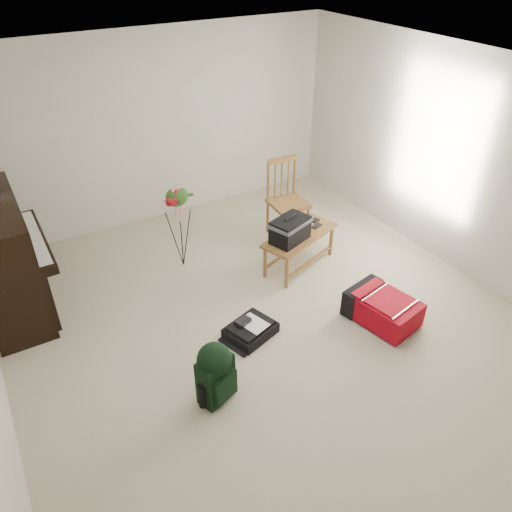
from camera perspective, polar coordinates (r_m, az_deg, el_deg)
floor at (r=5.30m, az=1.15°, el=-7.55°), size 5.00×5.50×0.01m
ceiling at (r=4.10m, az=1.56°, el=19.64°), size 5.00×5.50×0.01m
wall_back at (r=6.86m, az=-11.15°, el=14.05°), size 5.00×0.04×2.50m
wall_right at (r=6.13m, az=21.97°, el=9.82°), size 0.04×5.50×2.50m
piano at (r=5.76m, az=-26.72°, el=-0.46°), size 0.71×1.50×1.25m
bench at (r=5.79m, az=3.99°, el=3.01°), size 1.08×0.70×0.77m
dining_chair at (r=6.50m, az=3.52°, el=6.34°), size 0.48×0.48×1.04m
red_suitcase at (r=5.41m, az=13.90°, el=-5.54°), size 0.61×0.80×0.30m
black_duffel at (r=5.11m, az=-0.64°, el=-8.38°), size 0.57×0.50×0.20m
green_backpack at (r=4.36m, az=-4.67°, el=-12.93°), size 0.36×0.33×0.62m
flower_stand at (r=5.92m, az=-8.69°, el=3.23°), size 0.41×0.41×1.08m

